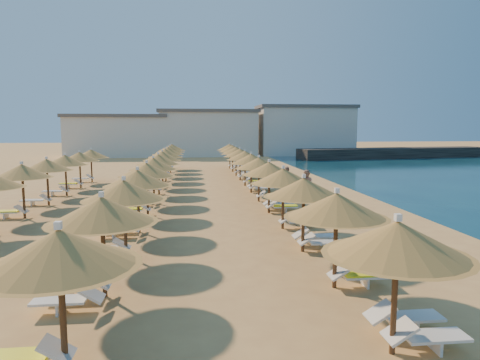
{
  "coord_description": "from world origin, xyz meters",
  "views": [
    {
      "loc": [
        -1.42,
        -21.93,
        4.51
      ],
      "look_at": [
        1.36,
        4.0,
        1.3
      ],
      "focal_mm": 32.0,
      "sensor_mm": 36.0,
      "label": 1
    }
  ],
  "objects": [
    {
      "name": "loungers",
      "position": [
        -2.33,
        4.97,
        0.34
      ],
      "size": [
        15.49,
        39.94,
        0.66
      ],
      "color": "white",
      "rests_on": "ground"
    },
    {
      "name": "jetty",
      "position": [
        28.23,
        38.76,
        0.75
      ],
      "size": [
        30.25,
        8.88,
        1.5
      ],
      "primitive_type": "cube",
      "rotation": [
        0.0,
        0.0,
        0.17
      ],
      "color": "black",
      "rests_on": "ground"
    },
    {
      "name": "beachgoer_c",
      "position": [
        4.76,
        6.14,
        0.96
      ],
      "size": [
        0.94,
        1.21,
        1.92
      ],
      "primitive_type": "imported",
      "rotation": [
        0.0,
        0.0,
        -1.08
      ],
      "color": "tan",
      "rests_on": "ground"
    },
    {
      "name": "ground",
      "position": [
        0.0,
        0.0,
        0.0
      ],
      "size": [
        220.0,
        220.0,
        0.0
      ],
      "primitive_type": "plane",
      "color": "tan",
      "rests_on": "ground"
    },
    {
      "name": "parasol_row_east",
      "position": [
        2.48,
        5.47,
        2.32
      ],
      "size": [
        2.92,
        42.28,
        2.85
      ],
      "color": "brown",
      "rests_on": "ground"
    },
    {
      "name": "parasol_row_west",
      "position": [
        -3.84,
        5.47,
        2.32
      ],
      "size": [
        2.92,
        42.28,
        2.85
      ],
      "color": "brown",
      "rests_on": "ground"
    },
    {
      "name": "beachgoer_b",
      "position": [
        5.5,
        3.81,
        0.95
      ],
      "size": [
        0.86,
        1.03,
        1.9
      ],
      "primitive_type": "imported",
      "rotation": [
        0.0,
        0.0,
        -1.41
      ],
      "color": "tan",
      "rests_on": "ground"
    },
    {
      "name": "hotel_blocks",
      "position": [
        2.58,
        47.3,
        3.7
      ],
      "size": [
        45.59,
        9.3,
        8.1
      ],
      "color": "silver",
      "rests_on": "ground"
    },
    {
      "name": "parasol_row_inland",
      "position": [
        -9.91,
        3.68,
        2.32
      ],
      "size": [
        2.92,
        24.39,
        2.85
      ],
      "color": "brown",
      "rests_on": "ground"
    }
  ]
}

